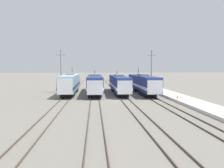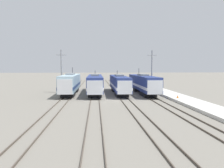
# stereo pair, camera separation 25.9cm
# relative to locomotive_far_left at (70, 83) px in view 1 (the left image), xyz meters

# --- Properties ---
(ground_plane) EXTENTS (400.00, 400.00, 0.00)m
(ground_plane) POSITION_rel_locomotive_far_left_xyz_m (7.73, -8.92, -2.25)
(ground_plane) COLOR slate
(rail_pair_far_left) EXTENTS (1.50, 120.00, 0.15)m
(rail_pair_far_left) POSITION_rel_locomotive_far_left_xyz_m (0.00, -8.92, -2.18)
(rail_pair_far_left) COLOR #4C4238
(rail_pair_far_left) RESTS_ON ground_plane
(rail_pair_center_left) EXTENTS (1.51, 120.00, 0.15)m
(rail_pair_center_left) POSITION_rel_locomotive_far_left_xyz_m (5.16, -8.92, -2.18)
(rail_pair_center_left) COLOR #4C4238
(rail_pair_center_left) RESTS_ON ground_plane
(rail_pair_center_right) EXTENTS (1.51, 120.00, 0.15)m
(rail_pair_center_right) POSITION_rel_locomotive_far_left_xyz_m (10.31, -8.92, -2.18)
(rail_pair_center_right) COLOR #4C4238
(rail_pair_center_right) RESTS_ON ground_plane
(rail_pair_far_right) EXTENTS (1.50, 120.00, 0.15)m
(rail_pair_far_right) POSITION_rel_locomotive_far_left_xyz_m (15.47, -8.92, -2.18)
(rail_pair_far_right) COLOR #4C4238
(rail_pair_far_right) RESTS_ON ground_plane
(locomotive_far_left) EXTENTS (2.88, 17.87, 5.60)m
(locomotive_far_left) POSITION_rel_locomotive_far_left_xyz_m (0.00, 0.00, 0.00)
(locomotive_far_left) COLOR #232326
(locomotive_far_left) RESTS_ON ground_plane
(locomotive_center_left) EXTENTS (3.01, 19.77, 4.91)m
(locomotive_center_left) POSITION_rel_locomotive_far_left_xyz_m (5.16, 0.20, -0.10)
(locomotive_center_left) COLOR black
(locomotive_center_left) RESTS_ON ground_plane
(locomotive_center_right) EXTENTS (2.83, 18.87, 4.88)m
(locomotive_center_right) POSITION_rel_locomotive_far_left_xyz_m (10.31, -0.02, -0.14)
(locomotive_center_right) COLOR black
(locomotive_center_right) RESTS_ON ground_plane
(locomotive_far_right) EXTENTS (2.95, 19.92, 5.41)m
(locomotive_far_right) POSITION_rel_locomotive_far_left_xyz_m (15.47, -0.07, -0.10)
(locomotive_far_right) COLOR black
(locomotive_far_right) RESTS_ON ground_plane
(catenary_tower_left) EXTENTS (2.17, 0.37, 9.43)m
(catenary_tower_left) POSITION_rel_locomotive_far_left_xyz_m (-2.13, 2.33, 2.60)
(catenary_tower_left) COLOR gray
(catenary_tower_left) RESTS_ON ground_plane
(catenary_tower_right) EXTENTS (2.17, 0.37, 9.43)m
(catenary_tower_right) POSITION_rel_locomotive_far_left_xyz_m (17.96, 2.33, 2.60)
(catenary_tower_right) COLOR gray
(catenary_tower_right) RESTS_ON ground_plane
(platform) EXTENTS (4.00, 120.00, 0.42)m
(platform) POSITION_rel_locomotive_far_left_xyz_m (20.13, -8.92, -2.04)
(platform) COLOR beige
(platform) RESTS_ON ground_plane
(traffic_cone) EXTENTS (0.36, 0.36, 0.47)m
(traffic_cone) POSITION_rel_locomotive_far_left_xyz_m (19.17, -10.26, -1.60)
(traffic_cone) COLOR orange
(traffic_cone) RESTS_ON platform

